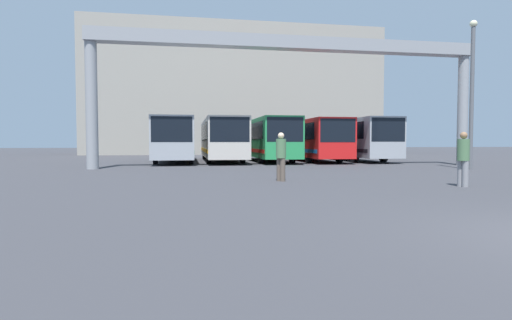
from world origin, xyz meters
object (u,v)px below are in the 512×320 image
bus_slot_2 (268,138)px  bus_slot_3 (310,138)px  pedestrian_far_center (281,155)px  lamp_post (472,88)px  bus_slot_4 (350,138)px  bus_slot_1 (221,138)px  pedestrian_near_center (463,158)px  bus_slot_0 (175,138)px

bus_slot_2 → bus_slot_3: bus_slot_2 is taller
pedestrian_far_center → lamp_post: size_ratio=0.23×
bus_slot_3 → bus_slot_4: 3.37m
bus_slot_3 → pedestrian_far_center: 16.28m
bus_slot_1 → lamp_post: bearing=-43.9°
bus_slot_3 → bus_slot_4: bus_slot_4 is taller
bus_slot_2 → lamp_post: (8.41, -10.56, 2.38)m
bus_slot_3 → lamp_post: size_ratio=1.51×
lamp_post → bus_slot_3: bearing=114.8°
bus_slot_1 → pedestrian_near_center: bearing=-71.6°
pedestrian_near_center → pedestrian_far_center: size_ratio=0.99×
bus_slot_1 → bus_slot_2: size_ratio=1.14×
bus_slot_3 → pedestrian_far_center: (-5.85, -15.17, -0.78)m
bus_slot_0 → bus_slot_2: size_ratio=1.02×
bus_slot_0 → bus_slot_4: 13.41m
bus_slot_2 → pedestrian_near_center: size_ratio=6.17×
bus_slot_4 → pedestrian_far_center: (-9.20, -15.56, -0.84)m
bus_slot_3 → lamp_post: lamp_post is taller
bus_slot_0 → bus_slot_1: size_ratio=0.89×
bus_slot_1 → bus_slot_4: (10.04, 0.01, 0.04)m
bus_slot_4 → pedestrian_near_center: bus_slot_4 is taller
bus_slot_4 → lamp_post: 11.69m
bus_slot_1 → lamp_post: 16.49m
bus_slot_4 → lamp_post: (1.71, -11.32, 2.36)m
bus_slot_2 → lamp_post: lamp_post is taller
bus_slot_0 → bus_slot_2: bus_slot_2 is taller
pedestrian_far_center → lamp_post: 12.14m
bus_slot_0 → bus_slot_2: (6.70, -0.11, 0.02)m
bus_slot_2 → bus_slot_4: (6.70, 0.76, 0.02)m
bus_slot_0 → bus_slot_3: (10.04, 0.26, -0.01)m
bus_slot_1 → bus_slot_3: 6.71m
bus_slot_1 → bus_slot_4: size_ratio=1.00×
bus_slot_0 → bus_slot_1: 3.41m
bus_slot_2 → pedestrian_far_center: size_ratio=6.10×
bus_slot_0 → pedestrian_near_center: 19.99m
bus_slot_1 → pedestrian_far_center: bus_slot_1 is taller
pedestrian_far_center → lamp_post: (10.91, 4.24, 3.20)m
pedestrian_near_center → pedestrian_far_center: (-5.24, 2.70, 0.01)m
lamp_post → pedestrian_far_center: bearing=-158.8°
pedestrian_far_center → bus_slot_2: bearing=-44.7°
bus_slot_3 → pedestrian_far_center: size_ratio=6.52×
pedestrian_far_center → bus_slot_0: bearing=-19.4°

